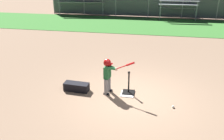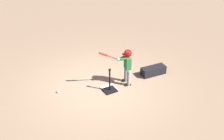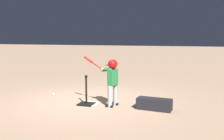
% 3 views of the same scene
% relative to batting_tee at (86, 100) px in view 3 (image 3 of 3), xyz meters
% --- Properties ---
extents(ground_plane, '(90.00, 90.00, 0.00)m').
position_rel_batting_tee_xyz_m(ground_plane, '(0.19, -0.33, -0.12)').
color(ground_plane, '#93755B').
extents(home_plate, '(0.46, 0.46, 0.02)m').
position_rel_batting_tee_xyz_m(home_plate, '(-0.02, -0.09, -0.11)').
color(home_plate, white).
rests_on(home_plate, ground_plane).
extents(batting_tee, '(0.40, 0.36, 0.78)m').
position_rel_batting_tee_xyz_m(batting_tee, '(0.00, 0.00, 0.00)').
color(batting_tee, black).
rests_on(batting_tee, ground_plane).
extents(batter_child, '(1.02, 0.44, 1.26)m').
position_rel_batting_tee_xyz_m(batter_child, '(-0.66, -0.10, 0.65)').
color(batter_child, gray).
rests_on(batter_child, ground_plane).
extents(baseball, '(0.07, 0.07, 0.07)m').
position_rel_batting_tee_xyz_m(baseball, '(1.43, -0.70, -0.09)').
color(baseball, white).
rests_on(baseball, ground_plane).
extents(equipment_bag, '(0.86, 0.39, 0.28)m').
position_rel_batting_tee_xyz_m(equipment_bag, '(-1.76, -0.12, 0.02)').
color(equipment_bag, black).
rests_on(equipment_bag, ground_plane).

